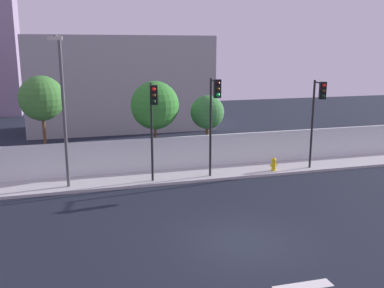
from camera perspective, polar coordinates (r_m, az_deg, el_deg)
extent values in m
plane|color=black|center=(15.86, 6.52, -12.78)|extent=(80.00, 80.00, 0.00)
cube|color=#B0B0B0|center=(23.12, -1.19, -4.23)|extent=(36.00, 2.40, 0.15)
cube|color=silver|center=(24.07, -1.98, -1.15)|extent=(36.00, 0.18, 1.80)
cube|color=silver|center=(13.55, 14.56, -17.85)|extent=(1.81, 0.47, 0.01)
cylinder|color=black|center=(22.24, 2.48, 2.12)|extent=(0.12, 0.12, 5.15)
cylinder|color=black|center=(21.48, 2.96, 8.40)|extent=(0.10, 0.95, 0.08)
cube|color=black|center=(21.07, 3.39, 7.36)|extent=(0.34, 0.21, 0.90)
sphere|color=black|center=(20.93, 3.52, 8.06)|extent=(0.18, 0.18, 0.18)
sphere|color=#33260A|center=(20.96, 3.51, 7.30)|extent=(0.18, 0.18, 0.18)
sphere|color=#19F24C|center=(20.99, 3.50, 6.54)|extent=(0.18, 0.18, 0.18)
cylinder|color=black|center=(21.51, -5.38, 1.49)|extent=(0.12, 0.12, 4.99)
cylinder|color=black|center=(20.47, -5.33, 7.70)|extent=(0.21, 1.43, 0.08)
cube|color=black|center=(19.80, -5.12, 6.52)|extent=(0.36, 0.23, 0.90)
sphere|color=red|center=(19.65, -5.11, 7.26)|extent=(0.18, 0.18, 0.18)
sphere|color=#33260A|center=(19.68, -5.09, 6.45)|extent=(0.18, 0.18, 0.18)
sphere|color=black|center=(19.71, -5.08, 5.64)|extent=(0.18, 0.18, 0.18)
cylinder|color=black|center=(24.76, 15.69, 2.48)|extent=(0.12, 0.12, 4.94)
cylinder|color=black|center=(23.89, 16.53, 7.82)|extent=(0.34, 1.23, 0.08)
cube|color=black|center=(23.34, 17.00, 6.82)|extent=(0.37, 0.27, 0.90)
sphere|color=red|center=(23.20, 17.15, 7.45)|extent=(0.18, 0.18, 0.18)
sphere|color=#33260A|center=(23.23, 17.10, 6.77)|extent=(0.18, 0.18, 0.18)
sphere|color=black|center=(23.26, 17.06, 6.08)|extent=(0.18, 0.18, 0.18)
cylinder|color=#4C4C51|center=(21.18, -16.66, 3.86)|extent=(0.16, 0.16, 7.19)
cylinder|color=#4C4C51|center=(20.10, -17.55, 13.51)|extent=(0.25, 1.76, 0.10)
cube|color=beige|center=(19.22, -17.81, 13.26)|extent=(0.62, 0.29, 0.16)
cylinder|color=gold|center=(24.15, 10.82, -2.84)|extent=(0.24, 0.24, 0.57)
sphere|color=gold|center=(24.06, 10.85, -2.10)|extent=(0.26, 0.26, 0.26)
cylinder|color=gold|center=(24.06, 10.46, -2.81)|extent=(0.10, 0.09, 0.09)
cylinder|color=gold|center=(24.21, 11.18, -2.74)|extent=(0.10, 0.09, 0.09)
cylinder|color=brown|center=(24.54, -18.97, 0.15)|extent=(0.16, 0.16, 3.53)
sphere|color=#3A7730|center=(24.16, -19.38, 5.77)|extent=(2.39, 2.39, 2.39)
cylinder|color=brown|center=(24.99, -4.88, 0.20)|extent=(0.15, 0.15, 2.84)
sphere|color=#307F2C|center=(24.62, -4.97, 5.16)|extent=(2.76, 2.76, 2.76)
cylinder|color=brown|center=(25.79, 2.02, 0.27)|extent=(0.20, 0.20, 2.52)
sphere|color=#347636|center=(25.46, 2.05, 4.26)|extent=(2.01, 2.01, 2.01)
cube|color=#9E9E9E|center=(37.04, -9.50, 7.98)|extent=(15.01, 6.00, 7.76)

